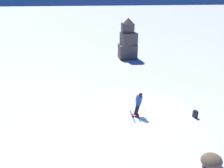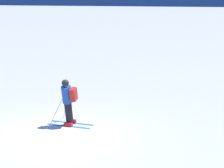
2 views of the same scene
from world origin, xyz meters
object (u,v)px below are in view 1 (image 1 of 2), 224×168
(spare_backpack, at_px, (195,114))
(exposed_boulder_0, at_px, (211,161))
(skier, at_px, (138,103))
(rock_pillar, at_px, (128,42))

(spare_backpack, distance_m, exposed_boulder_0, 4.57)
(skier, height_order, exposed_boulder_0, skier)
(spare_backpack, bearing_deg, exposed_boulder_0, -30.95)
(skier, bearing_deg, exposed_boulder_0, -65.63)
(spare_backpack, height_order, exposed_boulder_0, exposed_boulder_0)
(rock_pillar, relative_size, exposed_boulder_0, 4.95)
(spare_backpack, relative_size, exposed_boulder_0, 0.49)
(rock_pillar, xyz_separation_m, exposed_boulder_0, (-0.34, -19.24, -1.79))
(skier, height_order, rock_pillar, rock_pillar)
(rock_pillar, height_order, exposed_boulder_0, rock_pillar)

